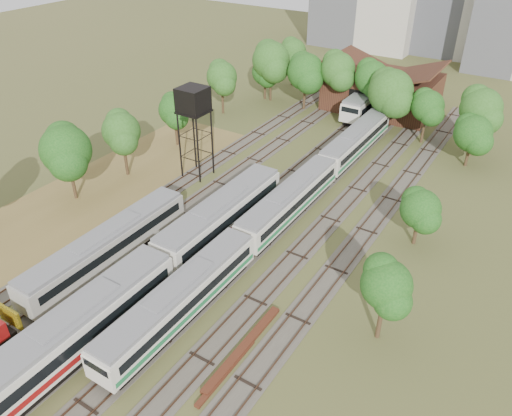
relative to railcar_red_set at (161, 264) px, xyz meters
The scene contains 14 objects.
ground 8.57m from the railcar_red_set, 76.10° to the right, with size 240.00×240.00×0.00m, color #475123.
dry_grass_patch 16.13m from the railcar_red_set, behind, with size 14.00×60.00×0.04m, color brown.
tracks 17.09m from the railcar_red_set, 85.49° to the left, with size 24.60×80.00×0.19m.
railcar_red_set is the anchor object (origin of this frame).
railcar_green_set 15.72m from the railcar_red_set, 75.25° to the left, with size 2.74×52.08×3.38m.
railcar_rear 47.86m from the railcar_red_set, 90.00° to the left, with size 3.10×16.08×3.84m.
old_grey_coach 6.01m from the railcar_red_set, behind, with size 2.75×18.00×3.40m.
water_tower 21.07m from the railcar_red_set, 119.21° to the left, with size 3.12×3.12×10.78m.
rail_pile_near 10.48m from the railcar_red_set, 13.92° to the right, with size 0.64×9.63×0.32m, color #572919.
rail_pile_far 11.50m from the railcar_red_set, 25.84° to the right, with size 0.43×6.80×0.22m, color #572919.
maintenance_shed 49.92m from the railcar_red_set, 88.85° to the left, with size 16.45×11.55×7.58m.
tree_band_left 25.72m from the railcar_red_set, 133.31° to the left, with size 7.83×72.52×8.57m.
tree_band_far 43.12m from the railcar_red_set, 91.51° to the left, with size 37.77×9.41×9.48m.
tree_band_right 28.72m from the railcar_red_set, 53.24° to the left, with size 5.13×37.05×7.03m.
Camera 1 is at (22.59, -15.65, 28.64)m, focal length 35.00 mm.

